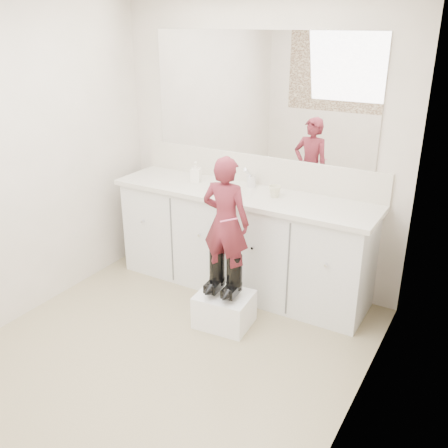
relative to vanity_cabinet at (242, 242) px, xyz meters
The scene contains 16 objects.
floor 1.30m from the vanity_cabinet, 90.00° to the right, with size 3.00×3.00×0.00m, color #8C7C5C.
wall_back 0.82m from the vanity_cabinet, 90.00° to the left, with size 2.60×2.60×0.00m, color beige.
wall_left 1.95m from the vanity_cabinet, 136.70° to the right, with size 3.00×3.00×0.00m, color beige.
wall_right 1.95m from the vanity_cabinet, 43.30° to the right, with size 3.00×3.00×0.00m, color beige.
vanity_cabinet is the anchor object (origin of this frame).
countertop 0.45m from the vanity_cabinet, 90.00° to the right, with size 2.28×0.58×0.04m, color beige.
backsplash 0.64m from the vanity_cabinet, 90.00° to the left, with size 2.28×0.03×0.25m, color beige.
mirror 1.24m from the vanity_cabinet, 90.00° to the left, with size 2.00×0.02×1.00m, color white.
faucet 0.54m from the vanity_cabinet, 90.00° to the left, with size 0.08×0.08×0.10m, color silver.
cup 0.59m from the vanity_cabinet, ahead, with size 0.10×0.10×0.09m, color beige.
soap_bottle 0.74m from the vanity_cabinet, behind, with size 0.08×0.08×0.18m, color white.
step_stool 0.69m from the vanity_cabinet, 74.08° to the right, with size 0.41×0.34×0.26m, color white.
boot_left 0.59m from the vanity_cabinet, 80.54° to the right, with size 0.13×0.23×0.34m, color black, non-canonical shape.
boot_right 0.63m from the vanity_cabinet, 67.05° to the right, with size 0.13×0.23×0.34m, color black, non-canonical shape.
toddler 0.75m from the vanity_cabinet, 73.56° to the right, with size 0.36×0.24×0.98m, color #9C3041.
toothbrush 0.86m from the vanity_cabinet, 69.95° to the right, with size 0.01×0.01×0.14m, color pink.
Camera 1 is at (1.84, -2.25, 2.21)m, focal length 40.00 mm.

